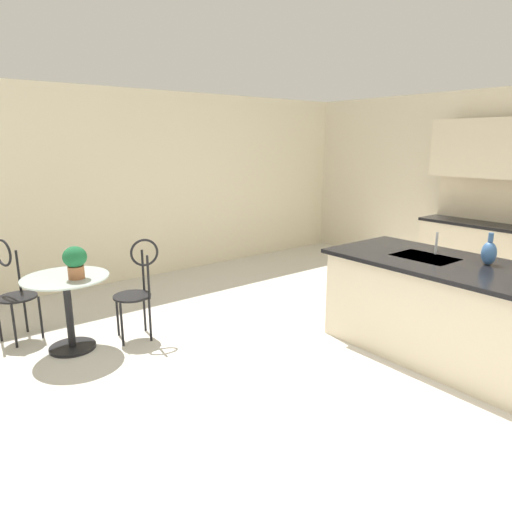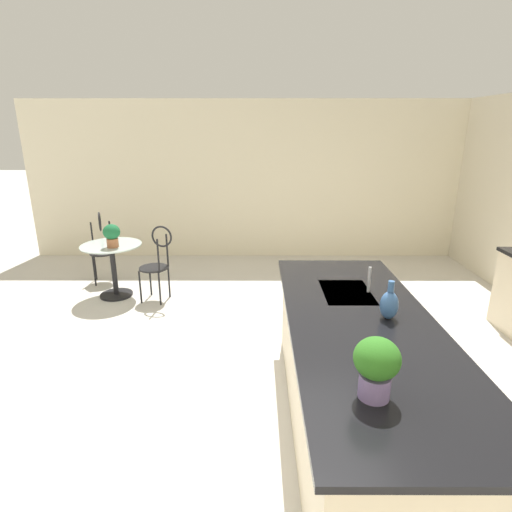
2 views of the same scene
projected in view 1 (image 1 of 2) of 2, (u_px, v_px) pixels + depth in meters
The scene contains 9 objects.
ground_plane at pixel (385, 383), 3.87m from camera, with size 40.00×40.00×0.00m, color beige.
wall_left_window at pixel (152, 186), 6.78m from camera, with size 0.12×7.80×2.70m, color beige.
kitchen_island at pixel (476, 319), 4.04m from camera, with size 2.80×1.06×0.92m.
bistro_table at pixel (68, 306), 4.41m from camera, with size 0.80×0.80×0.74m.
chair_near_window at pixel (12, 286), 4.62m from camera, with size 0.52×0.48×1.04m.
chair_by_island at pixel (137, 285), 4.64m from camera, with size 0.46×0.52×1.04m.
sink_faucet at pixel (436, 243), 4.42m from camera, with size 0.02×0.02×0.22m, color #B2B5BA.
potted_plant_on_table at pixel (75, 260), 4.24m from camera, with size 0.22×0.22×0.31m.
vase_on_counter at pixel (489, 253), 4.05m from camera, with size 0.13×0.13×0.29m.
Camera 1 is at (2.06, -3.02, 1.99)m, focal length 32.09 mm.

